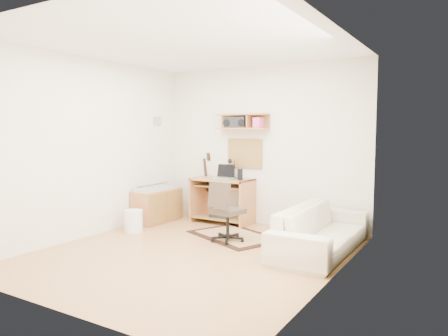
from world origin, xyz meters
The scene contains 22 objects.
floor centered at (0.00, 0.00, -0.01)m, with size 3.60×4.00×0.01m, color tan.
ceiling centered at (0.00, 0.00, 2.60)m, with size 3.60×4.00×0.01m, color white.
back_wall centered at (0.00, 2.00, 1.30)m, with size 3.60×0.01×2.60m, color silver.
left_wall centered at (-1.80, 0.00, 1.30)m, with size 0.01×4.00×2.60m, color silver.
right_wall centered at (1.80, 0.00, 1.30)m, with size 0.01×4.00×2.60m, color silver.
wall_shelf centered at (-0.30, 1.88, 1.70)m, with size 0.90×0.25×0.26m, color #BC7542.
cork_board centered at (-0.30, 1.98, 1.17)m, with size 0.64×0.03×0.49m, color #A47552.
wall_photo centered at (-1.79, 1.50, 1.72)m, with size 0.02×0.20×0.15m, color #4C8CBF.
desk centered at (-0.59, 1.73, 0.38)m, with size 1.00×0.55×0.75m, color #BC7542, non-canonical shape.
laptop centered at (-0.56, 1.71, 0.87)m, with size 0.31×0.31×0.24m, color silver, non-canonical shape.
speaker centered at (-0.22, 1.68, 0.84)m, with size 0.08×0.08×0.18m, color black.
desk_lamp centered at (-0.44, 1.87, 0.91)m, with size 0.11×0.11×0.33m, color black, non-canonical shape.
pencil_cup centered at (-0.32, 1.83, 0.81)m, with size 0.08×0.08×0.11m, color #303D92.
boombox centered at (-0.40, 1.87, 1.68)m, with size 0.38×0.17×0.20m, color black.
rug centered at (0.05, 1.02, 0.01)m, with size 1.32×0.88×0.02m, color #C5B884.
task_chair centered at (0.11, 0.72, 0.43)m, with size 0.44×0.44×0.86m, color #382C21, non-canonical shape.
cabinet centered at (-1.58, 1.22, 0.28)m, with size 0.40×0.90×0.55m, color #BC7542.
music_keyboard centered at (-1.58, 1.22, 0.59)m, with size 0.28×0.88×0.08m, color #B2B5BA.
guitar centered at (-1.03, 1.86, 0.58)m, with size 0.31×0.19×1.17m, color #95522E, non-canonical shape.
waste_basket centered at (-1.43, 0.47, 0.17)m, with size 0.28×0.28×0.34m, color white.
printer centered at (0.69, 1.67, 0.09)m, with size 0.40×0.31×0.15m, color #A5A8AA.
sofa centered at (1.38, 0.94, 0.38)m, with size 1.96×0.57×0.77m, color beige.
Camera 1 is at (3.06, -4.28, 1.56)m, focal length 33.87 mm.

